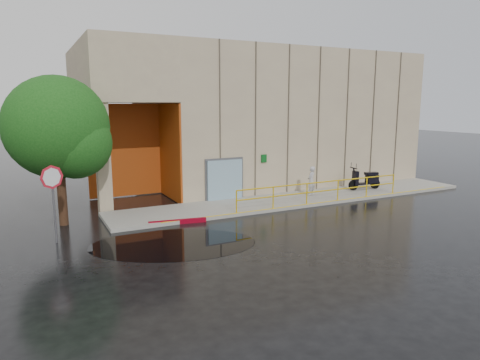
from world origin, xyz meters
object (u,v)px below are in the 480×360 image
object	(u,v)px
person	(311,181)
tree_near	(62,131)
red_curb	(178,222)
stop_sign	(53,187)
scooter	(365,174)

from	to	relation	value
person	tree_near	size ratio (longest dim) A/B	0.25
red_curb	person	bearing A→B (deg)	11.34
person	red_curb	world-z (taller)	person
red_curb	stop_sign	bearing A→B (deg)	-175.30
stop_sign	person	bearing A→B (deg)	5.68
stop_sign	scooter	bearing A→B (deg)	3.40
red_curb	tree_near	xyz separation A→B (m)	(-4.09, 1.89, 3.76)
stop_sign	tree_near	distance (m)	2.97
stop_sign	red_curb	xyz separation A→B (m)	(4.68, 0.38, -1.95)
person	scooter	distance (m)	3.67
scooter	stop_sign	size ratio (longest dim) A/B	0.72
person	scooter	xyz separation A→B (m)	(3.66, -0.09, 0.12)
scooter	tree_near	xyz separation A→B (m)	(-15.68, 0.39, 2.82)
scooter	red_curb	size ratio (longest dim) A/B	0.85
tree_near	stop_sign	bearing A→B (deg)	-104.68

